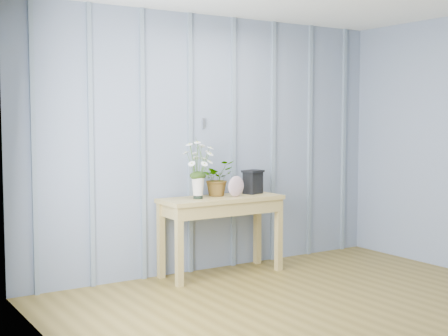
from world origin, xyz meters
TOP-DOWN VIEW (x-y plane):
  - ground at (0.00, 0.00)m, footprint 4.50×4.50m
  - room_shell at (-0.00, 0.92)m, footprint 4.00×4.50m
  - sideboard at (-0.05, 1.99)m, footprint 1.20×0.45m
  - daisy_vase at (-0.30, 1.99)m, footprint 0.39×0.30m
  - spider_plant at (-0.03, 2.09)m, footprint 0.34×0.31m
  - felt_disc_vessel at (0.08, 1.93)m, footprint 0.21×0.09m
  - carved_box at (0.35, 2.04)m, footprint 0.23×0.20m

SIDE VIEW (x-z plane):
  - ground at x=0.00m, z-range 0.00..0.00m
  - sideboard at x=-0.05m, z-range 0.26..1.01m
  - felt_disc_vessel at x=0.08m, z-range 0.75..0.95m
  - carved_box at x=0.35m, z-range 0.75..0.99m
  - spider_plant at x=-0.03m, z-range 0.75..1.09m
  - daisy_vase at x=-0.30m, z-range 0.82..1.38m
  - room_shell at x=0.00m, z-range 0.74..3.24m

